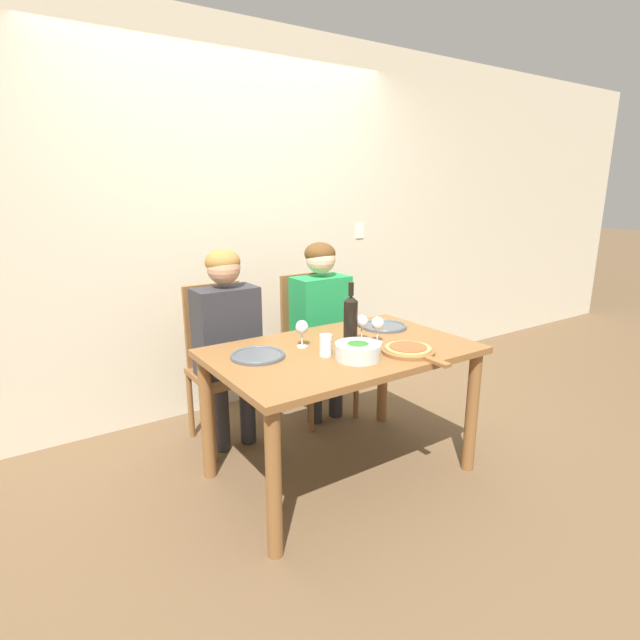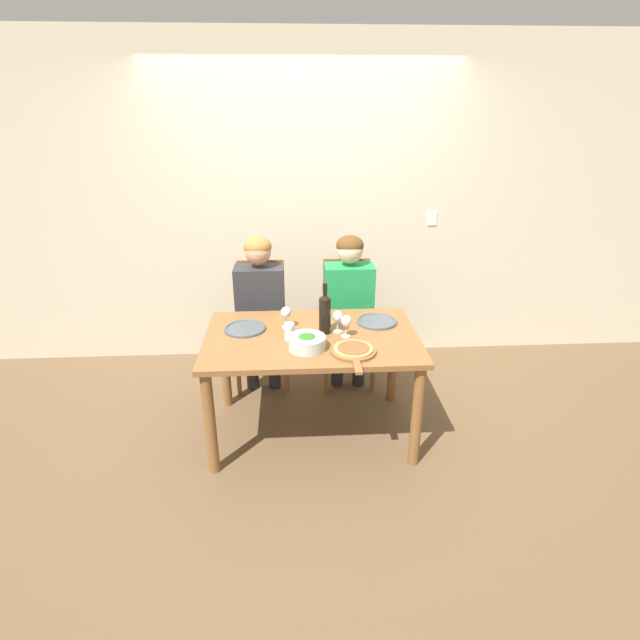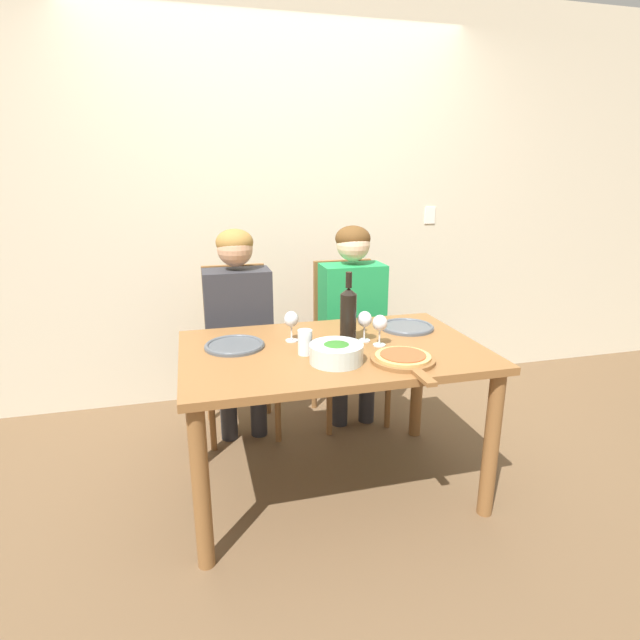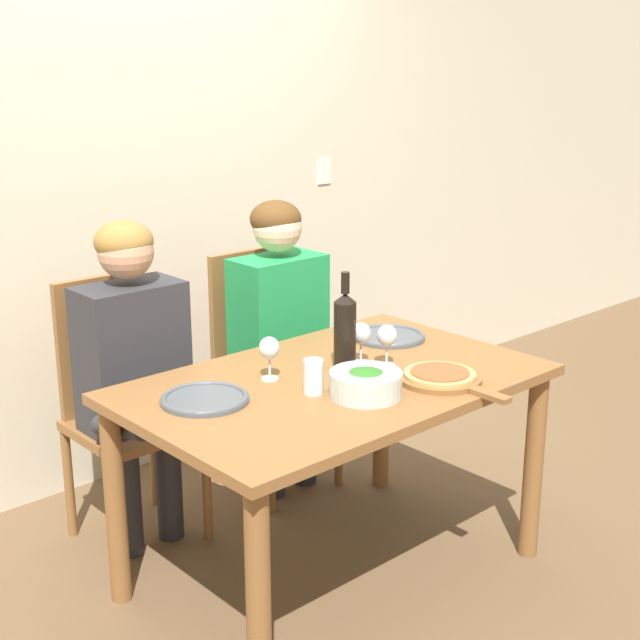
% 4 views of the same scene
% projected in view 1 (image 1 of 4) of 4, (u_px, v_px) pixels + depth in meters
% --- Properties ---
extents(ground_plane, '(40.00, 40.00, 0.00)m').
position_uv_depth(ground_plane, '(340.00, 472.00, 2.90)').
color(ground_plane, brown).
extents(back_wall, '(10.00, 0.06, 2.70)m').
position_uv_depth(back_wall, '(237.00, 224.00, 3.59)').
color(back_wall, beige).
rests_on(back_wall, ground).
extents(dining_table, '(1.41, 0.89, 0.76)m').
position_uv_depth(dining_table, '(342.00, 367.00, 2.74)').
color(dining_table, brown).
rests_on(dining_table, ground).
extents(chair_left, '(0.42, 0.42, 1.01)m').
position_uv_depth(chair_left, '(222.00, 359.00, 3.19)').
color(chair_left, brown).
rests_on(chair_left, ground).
extents(chair_right, '(0.42, 0.42, 1.01)m').
position_uv_depth(chair_right, '(313.00, 341.00, 3.57)').
color(chair_right, brown).
rests_on(chair_right, ground).
extents(person_woman, '(0.47, 0.51, 1.25)m').
position_uv_depth(person_woman, '(228.00, 330.00, 3.04)').
color(person_woman, '#28282D').
rests_on(person_woman, ground).
extents(person_man, '(0.47, 0.51, 1.25)m').
position_uv_depth(person_man, '(322.00, 315.00, 3.42)').
color(person_man, '#28282D').
rests_on(person_man, ground).
extents(wine_bottle, '(0.08, 0.08, 0.35)m').
position_uv_depth(wine_bottle, '(351.00, 319.00, 2.75)').
color(wine_bottle, black).
rests_on(wine_bottle, dining_table).
extents(broccoli_bowl, '(0.23, 0.23, 0.09)m').
position_uv_depth(broccoli_bowl, '(358.00, 351.00, 2.53)').
color(broccoli_bowl, silver).
rests_on(broccoli_bowl, dining_table).
extents(dinner_plate_left, '(0.28, 0.28, 0.02)m').
position_uv_depth(dinner_plate_left, '(258.00, 355.00, 2.56)').
color(dinner_plate_left, '#4C5156').
rests_on(dinner_plate_left, dining_table).
extents(dinner_plate_right, '(0.28, 0.28, 0.02)m').
position_uv_depth(dinner_plate_right, '(384.00, 326.00, 3.11)').
color(dinner_plate_right, '#4C5156').
rests_on(dinner_plate_right, dining_table).
extents(pizza_on_board, '(0.28, 0.42, 0.04)m').
position_uv_depth(pizza_on_board, '(409.00, 350.00, 2.62)').
color(pizza_on_board, brown).
rests_on(pizza_on_board, dining_table).
extents(wine_glass_left, '(0.07, 0.07, 0.15)m').
position_uv_depth(wine_glass_left, '(302.00, 329.00, 2.70)').
color(wine_glass_left, silver).
rests_on(wine_glass_left, dining_table).
extents(wine_glass_right, '(0.07, 0.07, 0.15)m').
position_uv_depth(wine_glass_right, '(378.00, 325.00, 2.78)').
color(wine_glass_right, silver).
rests_on(wine_glass_right, dining_table).
extents(wine_glass_centre, '(0.07, 0.07, 0.15)m').
position_uv_depth(wine_glass_centre, '(362.00, 323.00, 2.82)').
color(wine_glass_centre, silver).
rests_on(wine_glass_centre, dining_table).
extents(water_tumbler, '(0.07, 0.07, 0.11)m').
position_uv_depth(water_tumbler, '(326.00, 345.00, 2.57)').
color(water_tumbler, silver).
rests_on(water_tumbler, dining_table).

